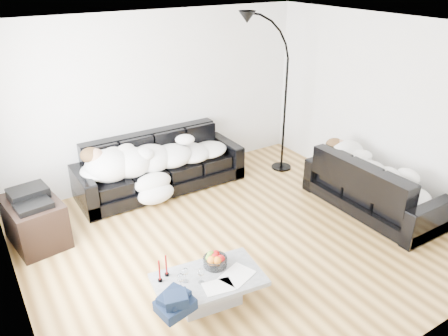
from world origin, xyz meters
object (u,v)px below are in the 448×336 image
sleeper_right (376,170)px  coffee_table (209,290)px  av_cabinet (35,221)px  floor_lamp (285,104)px  shoes (324,186)px  stereo (30,196)px  candle_right (166,266)px  sofa_right (373,185)px  wine_glass_c (201,276)px  sleeper_back (161,152)px  wine_glass_b (181,282)px  candle_left (159,271)px  fruit_bowl (215,259)px  wine_glass_a (185,275)px  sofa_back (160,164)px

sleeper_right → coffee_table: (-2.90, -0.40, -0.46)m
av_cabinet → floor_lamp: 4.07m
shoes → stereo: bearing=153.2°
candle_right → floor_lamp: 3.66m
candle_right → sofa_right: bearing=2.5°
sofa_right → wine_glass_c: 3.03m
sleeper_back → sleeper_right: 3.10m
wine_glass_b → shoes: wine_glass_b is taller
coffee_table → candle_left: size_ratio=4.41×
stereo → sofa_right: bearing=-29.9°
fruit_bowl → candle_right: size_ratio=1.04×
wine_glass_a → candle_left: (-0.21, 0.14, 0.04)m
sleeper_back → floor_lamp: bearing=-10.5°
wine_glass_c → floor_lamp: floor_lamp is taller
wine_glass_c → floor_lamp: size_ratio=0.07×
candle_right → av_cabinet: size_ratio=0.29×
sofa_right → candle_left: sofa_right is taller
sleeper_right → wine_glass_b: size_ratio=9.06×
sleeper_back → coffee_table: (-0.66, -2.53, -0.48)m
wine_glass_a → wine_glass_c: size_ratio=0.97×
sleeper_back → fruit_bowl: 2.46m
candle_left → floor_lamp: (3.14, 1.94, 0.70)m
shoes → floor_lamp: size_ratio=0.21×
sofa_right → fruit_bowl: size_ratio=7.60×
av_cabinet → coffee_table: bearing=-66.5°
shoes → fruit_bowl: bearing=-172.1°
wine_glass_a → wine_glass_b: size_ratio=0.87×
stereo → sofa_back: bearing=6.3°
floor_lamp → wine_glass_a: bearing=-128.6°
stereo → wine_glass_b: bearing=-73.2°
av_cabinet → floor_lamp: size_ratio=0.37×
fruit_bowl → av_cabinet: size_ratio=0.30×
wine_glass_c → sofa_right: bearing=8.0°
sleeper_right → coffee_table: size_ratio=1.52×
wine_glass_c → stereo: bearing=118.9°
fruit_bowl → candle_left: size_ratio=1.03×
sofa_right → sleeper_back: sleeper_back is taller
sofa_right → coffee_table: bearing=97.8°
coffee_table → wine_glass_c: (-0.10, -0.02, 0.24)m
av_cabinet → wine_glass_a: bearing=-70.3°
sofa_back → candle_left: sofa_back is taller
sofa_back → wine_glass_b: (-0.97, -2.59, -0.00)m
wine_glass_b → stereo: bearing=114.4°
coffee_table → candle_left: 0.57m
shoes → sleeper_back: bearing=133.6°
sofa_back → wine_glass_a: 2.66m
sleeper_right → stereo: 4.51m
sleeper_back → coffee_table: 2.66m
candle_right → shoes: candle_right is taller
fruit_bowl → candle_right: 0.52m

